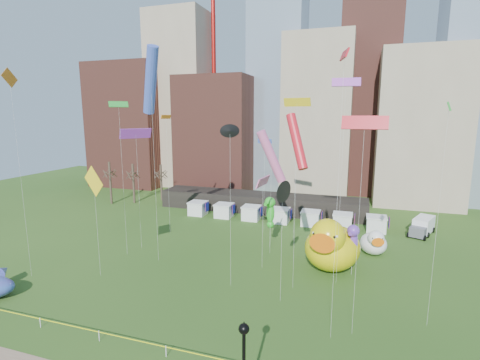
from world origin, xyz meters
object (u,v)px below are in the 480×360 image
(lamppost, at_px, (244,359))
(big_duck, at_px, (331,245))
(box_truck, at_px, (423,226))
(small_duck, at_px, (374,243))
(seahorse_purple, at_px, (353,239))
(seahorse_green, at_px, (270,210))

(lamppost, bearing_deg, big_duck, 81.57)
(lamppost, xyz_separation_m, box_truck, (15.47, 39.92, -2.45))
(small_duck, relative_size, box_truck, 0.77)
(small_duck, distance_m, box_truck, 12.98)
(big_duck, height_order, lamppost, big_duck)
(seahorse_purple, height_order, box_truck, seahorse_purple)
(box_truck, bearing_deg, small_duck, -101.36)
(seahorse_green, xyz_separation_m, lamppost, (4.99, -27.34, -1.54))
(big_duck, distance_m, seahorse_green, 9.86)
(big_duck, distance_m, box_truck, 21.23)
(seahorse_purple, xyz_separation_m, box_truck, (9.78, 17.87, -2.89))
(box_truck, bearing_deg, lamppost, -88.59)
(small_duck, distance_m, lamppost, 30.37)
(lamppost, relative_size, box_truck, 0.97)
(seahorse_purple, xyz_separation_m, lamppost, (-5.69, -22.05, -0.44))
(small_duck, relative_size, seahorse_purple, 0.83)
(small_duck, bearing_deg, lamppost, -115.93)
(big_duck, relative_size, lamppost, 1.49)
(seahorse_green, relative_size, lamppost, 1.15)
(big_duck, bearing_deg, seahorse_purple, -2.12)
(box_truck, bearing_deg, seahorse_purple, -96.11)
(small_duck, bearing_deg, box_truck, 45.87)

